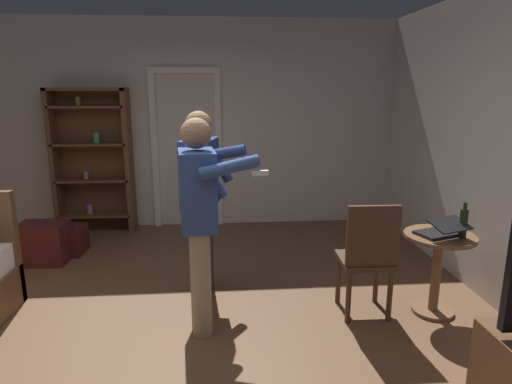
{
  "coord_description": "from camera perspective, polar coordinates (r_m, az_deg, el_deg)",
  "views": [
    {
      "loc": [
        0.59,
        -2.99,
        1.88
      ],
      "look_at": [
        0.88,
        0.5,
        1.04
      ],
      "focal_mm": 30.84,
      "sensor_mm": 36.0,
      "label": 1
    }
  ],
  "objects": [
    {
      "name": "suitcase_dark",
      "position": [
        5.35,
        -25.83,
        -5.97
      ],
      "size": [
        0.51,
        0.39,
        0.44
      ],
      "primitive_type": "cube",
      "rotation": [
        0.0,
        0.0,
        -0.03
      ],
      "color": "#4C1919",
      "rests_on": "ground_plane"
    },
    {
      "name": "suitcase_small",
      "position": [
        5.57,
        -24.04,
        -5.71
      ],
      "size": [
        0.56,
        0.37,
        0.32
      ],
      "primitive_type": "cube",
      "rotation": [
        0.0,
        0.0,
        -0.05
      ],
      "color": "#4C1919",
      "rests_on": "ground_plane"
    },
    {
      "name": "wall_back",
      "position": [
        6.08,
        -10.42,
        8.51
      ],
      "size": [
        6.15,
        0.12,
        2.75
      ],
      "primitive_type": "cube",
      "color": "beige",
      "rests_on": "ground_plane"
    },
    {
      "name": "person_blue_shirt",
      "position": [
        3.35,
        -7.32,
        -2.7
      ],
      "size": [
        0.66,
        0.55,
        1.67
      ],
      "color": "tan",
      "rests_on": "ground_plane"
    },
    {
      "name": "person_striped_shirt",
      "position": [
        3.9,
        -7.08,
        -0.02
      ],
      "size": [
        0.61,
        0.67,
        1.68
      ],
      "color": "#333338",
      "rests_on": "ground_plane"
    },
    {
      "name": "ground_plane",
      "position": [
        3.59,
        -14.27,
        -18.61
      ],
      "size": [
        6.54,
        6.54,
        0.0
      ],
      "primitive_type": "plane",
      "color": "brown"
    },
    {
      "name": "bookshelf",
      "position": [
        6.09,
        -20.41,
        4.42
      ],
      "size": [
        0.99,
        0.32,
        1.87
      ],
      "color": "brown",
      "rests_on": "ground_plane"
    },
    {
      "name": "bottle_on_table",
      "position": [
        3.89,
        25.3,
        -3.61
      ],
      "size": [
        0.06,
        0.06,
        0.29
      ],
      "color": "#1F3112",
      "rests_on": "side_table"
    },
    {
      "name": "wooden_chair",
      "position": [
        3.73,
        14.31,
        -7.94
      ],
      "size": [
        0.43,
        0.43,
        0.99
      ],
      "color": "#4C331E",
      "rests_on": "ground_plane"
    },
    {
      "name": "doorway_frame",
      "position": [
        6.0,
        -9.02,
        7.02
      ],
      "size": [
        0.93,
        0.08,
        2.13
      ],
      "color": "white",
      "rests_on": "ground_plane"
    },
    {
      "name": "laptop",
      "position": [
        3.87,
        22.91,
        -4.57
      ],
      "size": [
        0.41,
        0.42,
        0.16
      ],
      "color": "black",
      "rests_on": "side_table"
    },
    {
      "name": "side_table",
      "position": [
        4.0,
        22.46,
        -8.29
      ],
      "size": [
        0.57,
        0.57,
        0.7
      ],
      "color": "brown",
      "rests_on": "ground_plane"
    }
  ]
}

